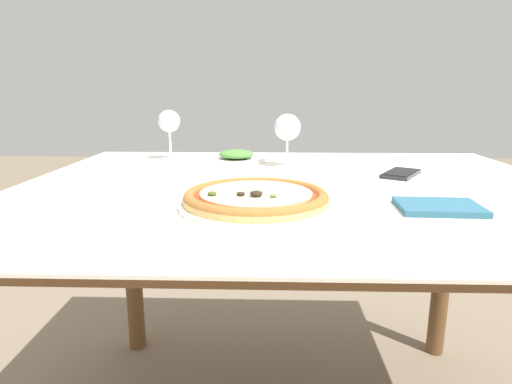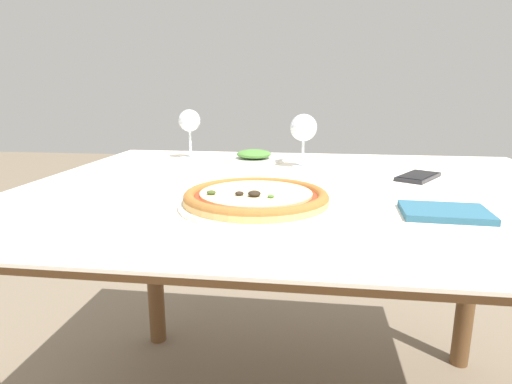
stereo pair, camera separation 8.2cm
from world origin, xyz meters
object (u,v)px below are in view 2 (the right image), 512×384
object	(u,v)px
fork	(88,187)
cell_phone	(418,177)
dining_table	(303,217)
pizza_plate	(256,198)
wine_glass_far_left	(304,129)
wine_glass_far_right	(190,123)
side_plate	(254,157)

from	to	relation	value
fork	cell_phone	distance (m)	0.81
dining_table	pizza_plate	xyz separation A→B (m)	(-0.09, -0.21, 0.10)
pizza_plate	wine_glass_far_left	distance (m)	0.47
wine_glass_far_right	side_plate	distance (m)	0.24
dining_table	cell_phone	bearing A→B (deg)	22.10
dining_table	wine_glass_far_left	size ratio (longest dim) A/B	8.60
wine_glass_far_right	cell_phone	xyz separation A→B (m)	(0.67, -0.25, -0.11)
side_plate	wine_glass_far_right	bearing A→B (deg)	170.21
wine_glass_far_left	wine_glass_far_right	size ratio (longest dim) A/B	0.97
pizza_plate	cell_phone	distance (m)	0.49
wine_glass_far_left	side_plate	world-z (taller)	wine_glass_far_left
fork	side_plate	distance (m)	0.53
cell_phone	wine_glass_far_right	bearing A→B (deg)	159.73
wine_glass_far_left	side_plate	xyz separation A→B (m)	(-0.16, 0.08, -0.10)
wine_glass_far_left	wine_glass_far_right	xyz separation A→B (m)	(-0.37, 0.12, 0.00)
dining_table	fork	world-z (taller)	fork
dining_table	pizza_plate	size ratio (longest dim) A/B	4.46
pizza_plate	dining_table	bearing A→B (deg)	67.21
wine_glass_far_right	cell_phone	world-z (taller)	wine_glass_far_right
dining_table	pizza_plate	distance (m)	0.24
fork	side_plate	bearing A→B (deg)	51.91
cell_phone	side_plate	size ratio (longest dim) A/B	0.85
pizza_plate	cell_phone	xyz separation A→B (m)	(0.37, 0.32, -0.01)
wine_glass_far_right	cell_phone	bearing A→B (deg)	-20.27
fork	cell_phone	xyz separation A→B (m)	(0.78, 0.21, 0.00)
dining_table	wine_glass_far_right	size ratio (longest dim) A/B	8.34
dining_table	cell_phone	size ratio (longest dim) A/B	8.31
cell_phone	side_plate	bearing A→B (deg)	155.14
wine_glass_far_right	fork	bearing A→B (deg)	-103.85
wine_glass_far_right	pizza_plate	bearing A→B (deg)	-62.65
wine_glass_far_left	cell_phone	xyz separation A→B (m)	(0.30, -0.13, -0.11)
cell_phone	side_plate	xyz separation A→B (m)	(-0.45, 0.21, 0.01)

